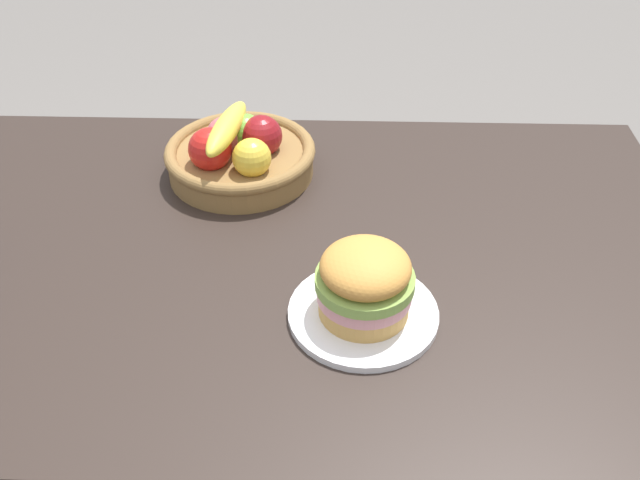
% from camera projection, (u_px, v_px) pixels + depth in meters
% --- Properties ---
extents(dining_table, '(1.40, 0.90, 0.75)m').
position_uv_depth(dining_table, '(295.00, 294.00, 1.27)').
color(dining_table, '#2D231E').
rests_on(dining_table, ground_plane).
extents(plate, '(0.23, 0.23, 0.01)m').
position_uv_depth(plate, '(363.00, 313.00, 1.08)').
color(plate, white).
rests_on(plate, dining_table).
extents(sandwich, '(0.15, 0.15, 0.12)m').
position_uv_depth(sandwich, '(365.00, 282.00, 1.04)').
color(sandwich, tan).
rests_on(sandwich, plate).
extents(fruit_basket, '(0.29, 0.29, 0.14)m').
position_uv_depth(fruit_basket, '(239.00, 153.00, 1.36)').
color(fruit_basket, olive).
rests_on(fruit_basket, dining_table).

